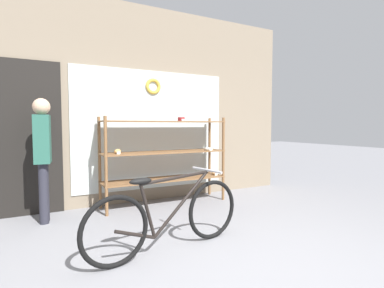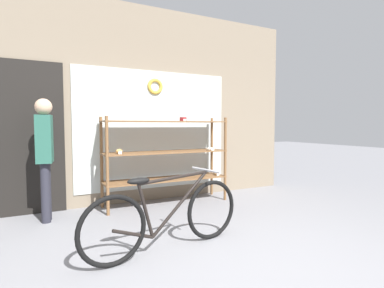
% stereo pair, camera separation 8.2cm
% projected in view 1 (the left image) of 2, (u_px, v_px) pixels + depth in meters
% --- Properties ---
extents(ground_plane, '(30.00, 30.00, 0.00)m').
position_uv_depth(ground_plane, '(261.00, 283.00, 2.33)').
color(ground_plane, gray).
extents(storefront_facade, '(5.50, 0.13, 3.11)m').
position_uv_depth(storefront_facade, '(137.00, 107.00, 4.77)').
color(storefront_facade, gray).
rests_on(storefront_facade, ground_plane).
extents(display_case, '(1.93, 0.48, 1.35)m').
position_uv_depth(display_case, '(166.00, 152.00, 4.63)').
color(display_case, brown).
rests_on(display_case, ground_plane).
extents(bicycle, '(1.73, 0.47, 0.77)m').
position_uv_depth(bicycle, '(169.00, 217.00, 2.89)').
color(bicycle, black).
rests_on(bicycle, ground_plane).
extents(pedestrian, '(0.22, 0.34, 1.56)m').
position_uv_depth(pedestrian, '(43.00, 151.00, 3.73)').
color(pedestrian, '#282833').
rests_on(pedestrian, ground_plane).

